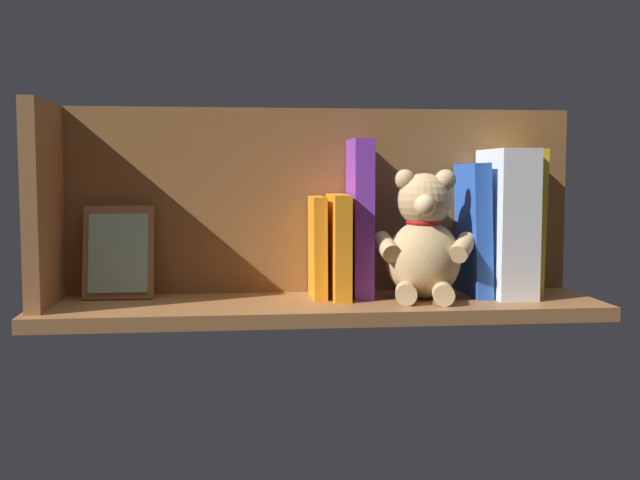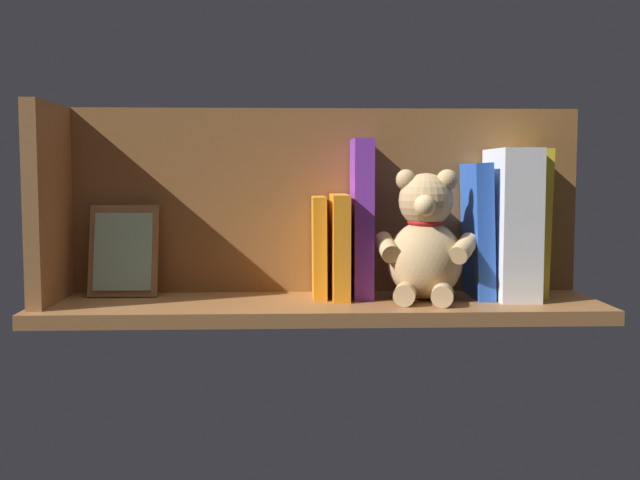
{
  "view_description": "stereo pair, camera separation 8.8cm",
  "coord_description": "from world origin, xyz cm",
  "px_view_note": "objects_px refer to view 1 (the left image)",
  "views": [
    {
      "loc": [
        13.88,
        123.24,
        20.23
      ],
      "look_at": [
        0.0,
        0.0,
        9.63
      ],
      "focal_mm": 44.15,
      "sensor_mm": 36.0,
      "label": 1
    },
    {
      "loc": [
        5.08,
        123.91,
        20.23
      ],
      "look_at": [
        0.0,
        0.0,
        9.63
      ],
      "focal_mm": 44.15,
      "sensor_mm": 36.0,
      "label": 2
    }
  ],
  "objects_px": {
    "teddy_bear": "(424,242)",
    "picture_frame_leaning": "(119,253)",
    "book_0": "(530,222)",
    "dictionary_thick_white": "(506,223)"
  },
  "relations": [
    {
      "from": "dictionary_thick_white",
      "to": "picture_frame_leaning",
      "type": "distance_m",
      "value": 0.63
    },
    {
      "from": "book_0",
      "to": "dictionary_thick_white",
      "type": "height_order",
      "value": "same"
    },
    {
      "from": "book_0",
      "to": "dictionary_thick_white",
      "type": "xyz_separation_m",
      "value": [
        0.05,
        0.02,
        -0.0
      ]
    },
    {
      "from": "book_0",
      "to": "picture_frame_leaning",
      "type": "bearing_deg",
      "value": -1.98
    },
    {
      "from": "dictionary_thick_white",
      "to": "picture_frame_leaning",
      "type": "relative_size",
      "value": 1.6
    },
    {
      "from": "dictionary_thick_white",
      "to": "picture_frame_leaning",
      "type": "xyz_separation_m",
      "value": [
        0.63,
        -0.04,
        -0.05
      ]
    },
    {
      "from": "book_0",
      "to": "teddy_bear",
      "type": "relative_size",
      "value": 1.16
    },
    {
      "from": "book_0",
      "to": "picture_frame_leaning",
      "type": "height_order",
      "value": "book_0"
    },
    {
      "from": "teddy_bear",
      "to": "picture_frame_leaning",
      "type": "relative_size",
      "value": 1.38
    },
    {
      "from": "book_0",
      "to": "picture_frame_leaning",
      "type": "relative_size",
      "value": 1.6
    }
  ]
}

